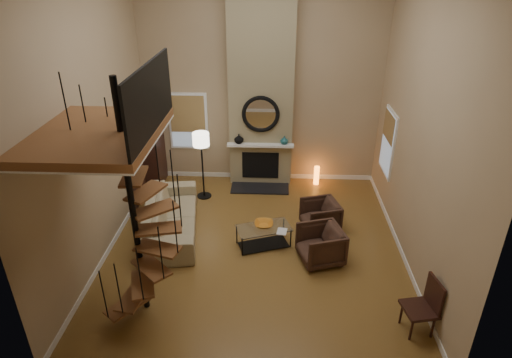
{
  "coord_description": "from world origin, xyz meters",
  "views": [
    {
      "loc": [
        0.37,
        -7.47,
        5.42
      ],
      "look_at": [
        0.0,
        0.4,
        1.4
      ],
      "focal_mm": 30.63,
      "sensor_mm": 36.0,
      "label": 1
    }
  ],
  "objects_px": {
    "floor_lamp": "(201,145)",
    "sofa": "(171,215)",
    "armchair_far": "(324,244)",
    "hutch": "(154,150)",
    "armchair_near": "(323,215)",
    "coffee_table": "(264,234)",
    "accent_lamp": "(316,175)",
    "side_chair": "(425,305)"
  },
  "relations": [
    {
      "from": "hutch",
      "to": "side_chair",
      "type": "relative_size",
      "value": 1.88
    },
    {
      "from": "hutch",
      "to": "side_chair",
      "type": "xyz_separation_m",
      "value": [
        5.58,
        -4.96,
        -0.42
      ]
    },
    {
      "from": "armchair_far",
      "to": "armchair_near",
      "type": "bearing_deg",
      "value": 159.33
    },
    {
      "from": "accent_lamp",
      "to": "armchair_far",
      "type": "bearing_deg",
      "value": -91.85
    },
    {
      "from": "armchair_near",
      "to": "armchair_far",
      "type": "distance_m",
      "value": 1.09
    },
    {
      "from": "armchair_near",
      "to": "armchair_far",
      "type": "bearing_deg",
      "value": -20.28
    },
    {
      "from": "floor_lamp",
      "to": "side_chair",
      "type": "distance_m",
      "value": 6.02
    },
    {
      "from": "accent_lamp",
      "to": "floor_lamp",
      "type": "bearing_deg",
      "value": -164.01
    },
    {
      "from": "accent_lamp",
      "to": "hutch",
      "type": "bearing_deg",
      "value": -178.62
    },
    {
      "from": "sofa",
      "to": "armchair_far",
      "type": "xyz_separation_m",
      "value": [
        3.26,
        -0.88,
        -0.04
      ]
    },
    {
      "from": "floor_lamp",
      "to": "sofa",
      "type": "bearing_deg",
      "value": -106.96
    },
    {
      "from": "coffee_table",
      "to": "accent_lamp",
      "type": "bearing_deg",
      "value": 65.42
    },
    {
      "from": "armchair_near",
      "to": "side_chair",
      "type": "bearing_deg",
      "value": 8.72
    },
    {
      "from": "hutch",
      "to": "armchair_far",
      "type": "distance_m",
      "value": 5.27
    },
    {
      "from": "armchair_far",
      "to": "hutch",
      "type": "bearing_deg",
      "value": -143.86
    },
    {
      "from": "armchair_near",
      "to": "side_chair",
      "type": "distance_m",
      "value": 3.18
    },
    {
      "from": "side_chair",
      "to": "armchair_far",
      "type": "bearing_deg",
      "value": 128.31
    },
    {
      "from": "hutch",
      "to": "coffee_table",
      "type": "height_order",
      "value": "hutch"
    },
    {
      "from": "armchair_far",
      "to": "accent_lamp",
      "type": "xyz_separation_m",
      "value": [
        0.11,
        3.27,
        -0.1
      ]
    },
    {
      "from": "coffee_table",
      "to": "floor_lamp",
      "type": "distance_m",
      "value": 2.81
    },
    {
      "from": "hutch",
      "to": "armchair_near",
      "type": "height_order",
      "value": "hutch"
    },
    {
      "from": "floor_lamp",
      "to": "armchair_near",
      "type": "bearing_deg",
      "value": -25.49
    },
    {
      "from": "armchair_far",
      "to": "side_chair",
      "type": "height_order",
      "value": "side_chair"
    },
    {
      "from": "coffee_table",
      "to": "sofa",
      "type": "bearing_deg",
      "value": 166.93
    },
    {
      "from": "coffee_table",
      "to": "floor_lamp",
      "type": "bearing_deg",
      "value": 127.47
    },
    {
      "from": "side_chair",
      "to": "sofa",
      "type": "bearing_deg",
      "value": 150.28
    },
    {
      "from": "armchair_near",
      "to": "coffee_table",
      "type": "xyz_separation_m",
      "value": [
        -1.29,
        -0.69,
        -0.07
      ]
    },
    {
      "from": "armchair_far",
      "to": "coffee_table",
      "type": "relative_size",
      "value": 0.67
    },
    {
      "from": "side_chair",
      "to": "accent_lamp",
      "type": "bearing_deg",
      "value": 104.49
    },
    {
      "from": "floor_lamp",
      "to": "side_chair",
      "type": "height_order",
      "value": "floor_lamp"
    },
    {
      "from": "armchair_far",
      "to": "accent_lamp",
      "type": "bearing_deg",
      "value": 161.57
    },
    {
      "from": "coffee_table",
      "to": "side_chair",
      "type": "relative_size",
      "value": 1.21
    },
    {
      "from": "armchair_near",
      "to": "floor_lamp",
      "type": "bearing_deg",
      "value": -131.69
    },
    {
      "from": "coffee_table",
      "to": "side_chair",
      "type": "distance_m",
      "value": 3.42
    },
    {
      "from": "coffee_table",
      "to": "accent_lamp",
      "type": "xyz_separation_m",
      "value": [
        1.31,
        2.87,
        -0.03
      ]
    },
    {
      "from": "sofa",
      "to": "coffee_table",
      "type": "distance_m",
      "value": 2.1
    },
    {
      "from": "armchair_far",
      "to": "floor_lamp",
      "type": "bearing_deg",
      "value": -147.97
    },
    {
      "from": "floor_lamp",
      "to": "side_chair",
      "type": "bearing_deg",
      "value": -45.31
    },
    {
      "from": "armchair_far",
      "to": "side_chair",
      "type": "distance_m",
      "value": 2.29
    },
    {
      "from": "hutch",
      "to": "floor_lamp",
      "type": "distance_m",
      "value": 1.63
    },
    {
      "from": "accent_lamp",
      "to": "armchair_near",
      "type": "bearing_deg",
      "value": -90.73
    },
    {
      "from": "hutch",
      "to": "sofa",
      "type": "bearing_deg",
      "value": -68.41
    }
  ]
}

